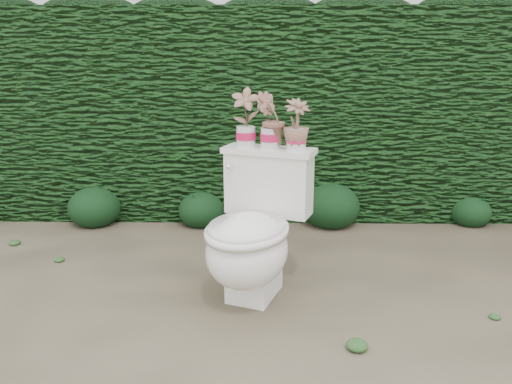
{
  "coord_description": "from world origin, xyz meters",
  "views": [
    {
      "loc": [
        -0.09,
        -2.57,
        1.27
      ],
      "look_at": [
        -0.13,
        0.02,
        0.55
      ],
      "focal_mm": 35.0,
      "sensor_mm": 36.0,
      "label": 1
    }
  ],
  "objects_px": {
    "toilet": "(253,235)",
    "potted_plant_right": "(296,126)",
    "potted_plant_left": "(246,118)",
    "potted_plant_center": "(271,122)"
  },
  "relations": [
    {
      "from": "potted_plant_center",
      "to": "toilet",
      "type": "bearing_deg",
      "value": 60.05
    },
    {
      "from": "potted_plant_left",
      "to": "potted_plant_right",
      "type": "relative_size",
      "value": 1.21
    },
    {
      "from": "toilet",
      "to": "potted_plant_center",
      "type": "bearing_deg",
      "value": 88.2
    },
    {
      "from": "potted_plant_left",
      "to": "potted_plant_right",
      "type": "bearing_deg",
      "value": -14.73
    },
    {
      "from": "potted_plant_left",
      "to": "toilet",
      "type": "bearing_deg",
      "value": -75.27
    },
    {
      "from": "potted_plant_left",
      "to": "potted_plant_right",
      "type": "height_order",
      "value": "potted_plant_left"
    },
    {
      "from": "toilet",
      "to": "potted_plant_right",
      "type": "xyz_separation_m",
      "value": [
        0.23,
        0.17,
        0.55
      ]
    },
    {
      "from": "potted_plant_center",
      "to": "potted_plant_right",
      "type": "xyz_separation_m",
      "value": [
        0.14,
        -0.05,
        -0.02
      ]
    },
    {
      "from": "toilet",
      "to": "potted_plant_center",
      "type": "xyz_separation_m",
      "value": [
        0.09,
        0.22,
        0.56
      ]
    },
    {
      "from": "toilet",
      "to": "potted_plant_right",
      "type": "relative_size",
      "value": 3.14
    }
  ]
}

